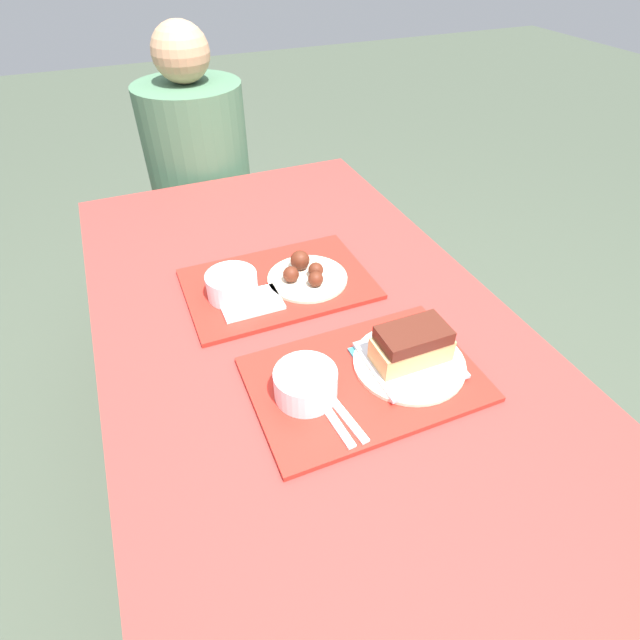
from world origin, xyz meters
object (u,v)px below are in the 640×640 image
Objects in this scene: tray_near at (364,379)px; bowl_coleslaw_far at (232,284)px; bowl_coleslaw_near at (306,383)px; brisket_sandwich_plate at (411,352)px; tray_far at (278,284)px; person_seated_across at (197,150)px; wings_plate_far at (306,273)px.

bowl_coleslaw_far is at bearing 115.24° from tray_near.
bowl_coleslaw_far is at bearing 97.33° from bowl_coleslaw_near.
tray_far is at bearing 112.45° from brisket_sandwich_plate.
person_seated_across reaches higher than bowl_coleslaw_far.
bowl_coleslaw_near is at bearing 178.69° from brisket_sandwich_plate.
bowl_coleslaw_far reaches higher than wings_plate_far.
wings_plate_far is (0.19, -0.01, -0.02)m from bowl_coleslaw_far.
brisket_sandwich_plate is (0.10, -0.00, 0.04)m from tray_near.
bowl_coleslaw_near is at bearing -111.39° from wings_plate_far.
tray_near and tray_far have the same top height.
wings_plate_far is at bearing 68.61° from bowl_coleslaw_near.
person_seated_across is at bearing 97.63° from brisket_sandwich_plate.
tray_far is 0.63× the size of person_seated_across.
tray_near is 0.11m from brisket_sandwich_plate.
tray_far is 0.38m from bowl_coleslaw_near.
tray_far is (-0.05, 0.37, 0.00)m from tray_near.
brisket_sandwich_plate is (0.23, -0.01, 0.00)m from bowl_coleslaw_near.
bowl_coleslaw_far is (-0.12, -0.01, 0.04)m from tray_far.
brisket_sandwich_plate is at bearing -82.37° from person_seated_across.
tray_far is 1.97× the size of brisket_sandwich_plate.
bowl_coleslaw_near is 0.36m from bowl_coleslaw_far.
person_seated_across is (-0.08, 0.90, -0.00)m from wings_plate_far.
bowl_coleslaw_far is 0.90m from person_seated_across.
bowl_coleslaw_near is 0.38m from wings_plate_far.
tray_far is at bearing -89.09° from person_seated_across.
brisket_sandwich_plate is 0.32× the size of person_seated_across.
tray_near is 0.38m from tray_far.
person_seated_across is (0.10, 0.90, -0.02)m from bowl_coleslaw_far.
brisket_sandwich_plate is 1.90× the size of bowl_coleslaw_far.
bowl_coleslaw_far is at bearing -96.55° from person_seated_across.
bowl_coleslaw_near is 0.23m from brisket_sandwich_plate.
wings_plate_far is 0.28× the size of person_seated_across.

